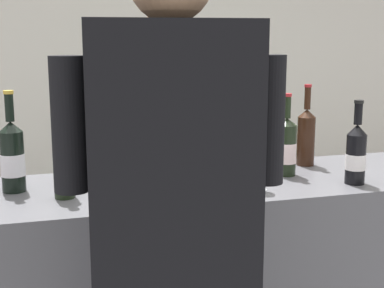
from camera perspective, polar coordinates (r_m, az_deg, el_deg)
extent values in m
cube|color=beige|center=(4.55, -8.73, 9.39)|extent=(8.00, 0.10, 2.80)
cylinder|color=black|center=(2.12, 16.79, -1.55)|extent=(0.07, 0.07, 0.19)
cone|color=black|center=(2.10, 16.95, 1.45)|extent=(0.07, 0.07, 0.04)
cylinder|color=black|center=(2.09, 17.04, 3.03)|extent=(0.03, 0.03, 0.08)
cylinder|color=black|center=(2.08, 17.11, 4.26)|extent=(0.03, 0.03, 0.01)
cylinder|color=silver|center=(2.12, 16.77, -1.79)|extent=(0.08, 0.08, 0.06)
cylinder|color=black|center=(2.19, 9.84, -0.66)|extent=(0.08, 0.08, 0.20)
cone|color=black|center=(2.17, 9.94, 2.31)|extent=(0.08, 0.08, 0.03)
cylinder|color=black|center=(2.16, 9.99, 3.80)|extent=(0.03, 0.03, 0.09)
cylinder|color=maroon|center=(2.15, 10.03, 5.08)|extent=(0.03, 0.03, 0.01)
cylinder|color=silver|center=(2.19, 9.83, -0.92)|extent=(0.08, 0.08, 0.08)
cylinder|color=black|center=(2.16, 5.37, -0.46)|extent=(0.08, 0.08, 0.22)
cone|color=black|center=(2.14, 5.43, 2.77)|extent=(0.08, 0.08, 0.03)
cylinder|color=black|center=(2.14, 5.46, 4.47)|extent=(0.03, 0.03, 0.10)
cylinder|color=black|center=(2.13, 5.49, 5.92)|extent=(0.03, 0.03, 0.01)
cylinder|color=silver|center=(2.17, 5.37, -0.74)|extent=(0.08, 0.08, 0.07)
cylinder|color=black|center=(1.89, -13.29, -2.52)|extent=(0.07, 0.07, 0.21)
cone|color=black|center=(1.87, -13.45, 0.97)|extent=(0.07, 0.07, 0.03)
cylinder|color=black|center=(1.86, -13.53, 2.78)|extent=(0.03, 0.03, 0.09)
cylinder|color=maroon|center=(1.86, -13.60, 4.34)|extent=(0.04, 0.04, 0.01)
cylinder|color=silver|center=(1.90, -13.28, -2.82)|extent=(0.07, 0.07, 0.07)
cylinder|color=black|center=(1.87, -1.44, -2.19)|extent=(0.08, 0.08, 0.22)
cone|color=black|center=(1.84, -1.46, 1.69)|extent=(0.08, 0.08, 0.04)
cylinder|color=black|center=(1.83, -1.47, 3.45)|extent=(0.03, 0.03, 0.08)
cylinder|color=#333338|center=(1.83, -1.48, 4.85)|extent=(0.03, 0.03, 0.01)
cylinder|color=silver|center=(1.87, -1.44, -2.52)|extent=(0.08, 0.08, 0.07)
cylinder|color=black|center=(2.07, -12.43, -1.44)|extent=(0.08, 0.08, 0.20)
cone|color=black|center=(2.05, -12.56, 1.81)|extent=(0.08, 0.08, 0.04)
cylinder|color=black|center=(2.04, -12.63, 3.38)|extent=(0.03, 0.03, 0.07)
cylinder|color=#B79333|center=(2.04, -12.68, 4.57)|extent=(0.03, 0.03, 0.01)
cylinder|color=silver|center=(2.08, -12.42, -1.70)|extent=(0.08, 0.08, 0.07)
cylinder|color=black|center=(2.02, -18.29, -1.77)|extent=(0.08, 0.08, 0.22)
cone|color=black|center=(2.00, -18.50, 1.75)|extent=(0.08, 0.08, 0.04)
cylinder|color=black|center=(1.99, -18.62, 3.63)|extent=(0.03, 0.03, 0.10)
cylinder|color=#B79333|center=(1.99, -18.71, 5.17)|extent=(0.04, 0.04, 0.01)
cylinder|color=silver|center=(2.03, -18.27, -2.07)|extent=(0.08, 0.08, 0.08)
cylinder|color=black|center=(2.17, -2.94, -0.33)|extent=(0.08, 0.08, 0.22)
cone|color=black|center=(2.15, -2.97, 2.87)|extent=(0.08, 0.08, 0.03)
cylinder|color=black|center=(2.15, -2.99, 4.23)|extent=(0.03, 0.03, 0.08)
cylinder|color=#B79333|center=(2.14, -3.00, 5.41)|extent=(0.04, 0.04, 0.01)
cylinder|color=white|center=(2.18, -2.94, -0.61)|extent=(0.08, 0.08, 0.07)
cylinder|color=black|center=(2.38, 11.85, 0.29)|extent=(0.08, 0.08, 0.21)
cone|color=black|center=(2.36, 11.97, 3.18)|extent=(0.08, 0.08, 0.03)
cylinder|color=black|center=(2.35, 12.03, 4.71)|extent=(0.03, 0.03, 0.09)
cylinder|color=maroon|center=(2.35, 12.08, 6.00)|extent=(0.03, 0.03, 0.01)
cylinder|color=silver|center=(1.97, 6.77, -4.78)|extent=(0.07, 0.07, 0.00)
cylinder|color=silver|center=(1.96, 6.79, -3.61)|extent=(0.01, 0.01, 0.08)
ellipsoid|color=silver|center=(1.94, 6.85, -1.04)|extent=(0.07, 0.07, 0.11)
ellipsoid|color=maroon|center=(1.95, 6.84, -1.60)|extent=(0.05, 0.05, 0.04)
cube|color=black|center=(2.77, -2.46, -11.19)|extent=(0.37, 0.25, 0.94)
cube|color=black|center=(2.59, -2.60, 4.35)|extent=(0.41, 0.25, 0.56)
sphere|color=#8C664C|center=(2.57, -2.67, 12.47)|extent=(0.19, 0.19, 0.19)
cylinder|color=black|center=(2.64, 2.57, 5.95)|extent=(0.08, 0.08, 0.34)
cylinder|color=black|center=(2.54, -8.00, 5.65)|extent=(0.08, 0.08, 0.34)
cube|color=black|center=(1.29, -2.13, -0.99)|extent=(0.41, 0.28, 0.62)
cylinder|color=black|center=(1.26, -12.77, 1.96)|extent=(0.08, 0.08, 0.31)
cylinder|color=black|center=(1.32, 7.99, 2.51)|extent=(0.08, 0.08, 0.31)
cylinder|color=brown|center=(3.55, 4.00, -11.93)|extent=(0.35, 0.35, 0.27)
sphere|color=#23562D|center=(3.50, 5.25, -2.59)|extent=(0.42, 0.42, 0.42)
sphere|color=#23562D|center=(3.18, 3.20, 0.10)|extent=(0.32, 0.32, 0.32)
sphere|color=#23562D|center=(3.41, 5.02, 2.34)|extent=(0.39, 0.39, 0.39)
sphere|color=#23562D|center=(3.44, 1.71, -3.46)|extent=(0.41, 0.41, 0.41)
sphere|color=#23562D|center=(3.27, 3.79, -4.18)|extent=(0.43, 0.43, 0.43)
sphere|color=#23562D|center=(3.26, 3.24, 3.27)|extent=(0.40, 0.40, 0.40)
sphere|color=#23562D|center=(3.25, 4.75, -0.03)|extent=(0.47, 0.47, 0.47)
cylinder|color=#4C3823|center=(3.40, 4.10, -5.14)|extent=(0.05, 0.05, 0.60)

